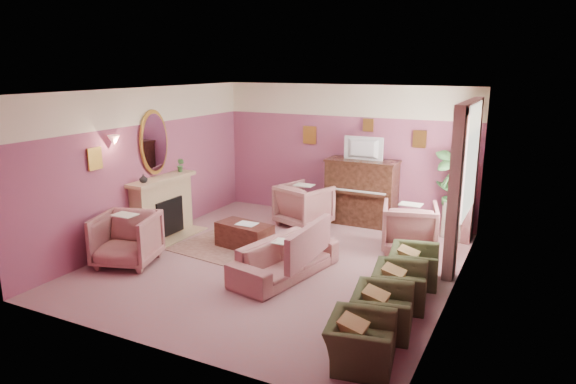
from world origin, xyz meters
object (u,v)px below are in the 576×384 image
at_px(floral_armchair_front, 126,237).
at_px(floral_armchair_left, 304,203).
at_px(coffee_table, 245,236).
at_px(floral_armchair_right, 410,225).
at_px(piano, 361,193).
at_px(olive_chair_c, 400,279).
at_px(olive_chair_b, 383,304).
at_px(olive_chair_d, 414,260).
at_px(sofa, 285,252).
at_px(side_table, 456,219).
at_px(television, 362,147).
at_px(olive_chair_a, 361,334).

bearing_deg(floral_armchair_front, floral_armchair_left, 62.07).
relative_size(coffee_table, floral_armchair_right, 1.05).
relative_size(piano, coffee_table, 1.40).
bearing_deg(coffee_table, olive_chair_c, -17.03).
bearing_deg(coffee_table, olive_chair_b, -29.93).
distance_m(piano, coffee_table, 2.75).
bearing_deg(olive_chair_b, floral_armchair_front, 176.98).
distance_m(olive_chair_c, olive_chair_d, 0.82).
bearing_deg(floral_armchair_left, sofa, -71.51).
relative_size(piano, olive_chair_c, 1.73).
relative_size(coffee_table, side_table, 1.43).
height_order(floral_armchair_left, side_table, floral_armchair_left).
distance_m(sofa, olive_chair_b, 2.08).
xyz_separation_m(coffee_table, olive_chair_b, (3.04, -1.75, 0.13)).
bearing_deg(floral_armchair_front, piano, 55.24).
bearing_deg(floral_armchair_front, side_table, 39.90).
xyz_separation_m(sofa, floral_armchair_right, (1.44, 1.96, 0.09)).
relative_size(piano, olive_chair_b, 1.73).
xyz_separation_m(television, olive_chair_c, (1.67, -3.22, -1.25)).
xyz_separation_m(coffee_table, sofa, (1.21, -0.78, 0.16)).
bearing_deg(olive_chair_d, floral_armchair_right, 106.96).
height_order(olive_chair_c, olive_chair_d, same).
bearing_deg(olive_chair_a, side_table, 87.44).
distance_m(piano, olive_chair_c, 3.69).
xyz_separation_m(coffee_table, floral_armchair_right, (2.65, 1.18, 0.25)).
relative_size(sofa, floral_armchair_right, 2.02).
bearing_deg(television, olive_chair_a, -71.02).
distance_m(floral_armchair_left, floral_armchair_front, 3.62).
xyz_separation_m(coffee_table, olive_chair_d, (3.04, -0.11, 0.13)).
bearing_deg(floral_armchair_right, piano, 137.74).
bearing_deg(olive_chair_b, olive_chair_d, 90.00).
height_order(sofa, floral_armchair_left, floral_armchair_left).
relative_size(coffee_table, olive_chair_b, 1.23).
bearing_deg(floral_armchair_left, side_table, 12.23).
bearing_deg(piano, olive_chair_d, -55.70).
relative_size(coffee_table, sofa, 0.52).
relative_size(piano, sofa, 0.73).
height_order(sofa, olive_chair_b, sofa).
bearing_deg(side_table, floral_armchair_front, -140.10).
xyz_separation_m(floral_armchair_right, olive_chair_c, (0.39, -2.11, -0.12)).
height_order(floral_armchair_front, side_table, floral_armchair_front).
height_order(piano, sofa, piano).
bearing_deg(olive_chair_a, coffee_table, 139.80).
relative_size(olive_chair_b, olive_chair_d, 1.00).
distance_m(television, olive_chair_d, 3.18).
height_order(piano, olive_chair_c, piano).
height_order(television, side_table, television).
distance_m(sofa, floral_armchair_left, 2.59).
bearing_deg(floral_armchair_left, olive_chair_c, -44.46).
distance_m(olive_chair_a, olive_chair_c, 1.64).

